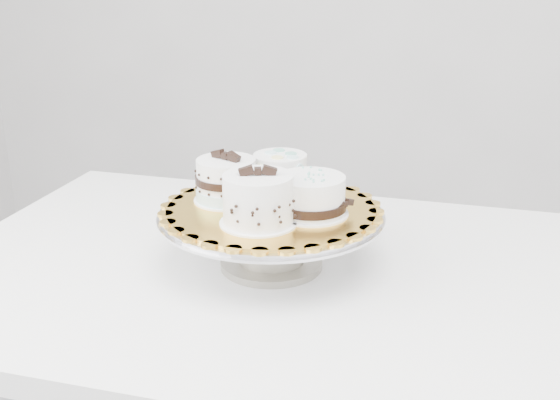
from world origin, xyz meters
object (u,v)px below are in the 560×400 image
(cake_board, at_px, (271,209))
(cake_ribbon, at_px, (311,197))
(cake_swirl, at_px, (258,201))
(cake_banded, at_px, (226,182))
(cake_dots, at_px, (280,173))
(table, at_px, (284,313))
(cake_stand, at_px, (271,228))

(cake_board, xyz_separation_m, cake_ribbon, (0.07, -0.01, 0.03))
(cake_swirl, relative_size, cake_ribbon, 0.99)
(cake_banded, height_order, cake_dots, cake_banded)
(cake_board, bearing_deg, table, 6.73)
(cake_board, bearing_deg, cake_dots, 96.85)
(cake_dots, xyz_separation_m, cake_ribbon, (0.08, -0.08, -0.01))
(cake_ribbon, bearing_deg, cake_board, -166.58)
(table, distance_m, cake_swirl, 0.24)
(cake_stand, relative_size, cake_swirl, 2.69)
(cake_banded, bearing_deg, cake_stand, 14.15)
(cake_ribbon, bearing_deg, cake_dots, 153.35)
(cake_swirl, xyz_separation_m, cake_ribbon, (0.07, 0.06, -0.01))
(table, height_order, cake_swirl, cake_swirl)
(cake_banded, distance_m, cake_ribbon, 0.15)
(cake_stand, distance_m, cake_swirl, 0.10)
(cake_ribbon, bearing_deg, cake_swirl, -115.46)
(cake_board, height_order, cake_swirl, cake_swirl)
(cake_dots, bearing_deg, cake_board, -62.63)
(table, relative_size, cake_swirl, 8.73)
(cake_board, relative_size, cake_swirl, 2.47)
(cake_stand, relative_size, cake_ribbon, 2.65)
(cake_stand, xyz_separation_m, cake_ribbon, (0.07, -0.01, 0.06))
(cake_stand, bearing_deg, table, 6.73)
(cake_dots, bearing_deg, cake_stand, -62.63)
(cake_board, bearing_deg, cake_swirl, -87.32)
(cake_swirl, bearing_deg, cake_banded, 115.59)
(cake_banded, xyz_separation_m, cake_ribbon, (0.15, -0.02, -0.00))
(cake_stand, distance_m, cake_ribbon, 0.09)
(cake_banded, distance_m, cake_dots, 0.10)
(cake_swirl, bearing_deg, cake_dots, 74.61)
(cake_swirl, relative_size, cake_dots, 1.17)
(cake_swirl, height_order, cake_ribbon, cake_swirl)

